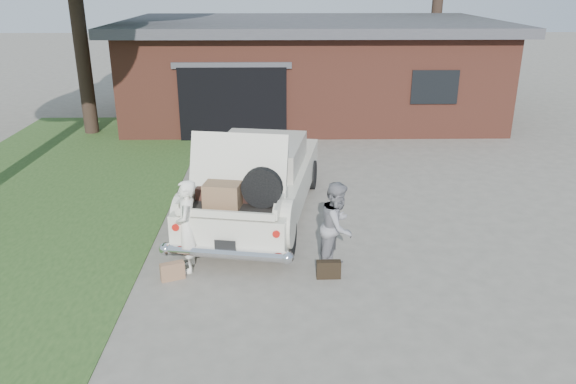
{
  "coord_description": "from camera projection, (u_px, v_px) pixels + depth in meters",
  "views": [
    {
      "loc": [
        -0.18,
        -8.59,
        4.59
      ],
      "look_at": [
        0.0,
        0.6,
        1.1
      ],
      "focal_mm": 35.0,
      "sensor_mm": 36.0,
      "label": 1
    }
  ],
  "objects": [
    {
      "name": "woman_left",
      "position": [
        187.0,
        226.0,
        9.22
      ],
      "size": [
        0.41,
        0.59,
        1.58
      ],
      "primitive_type": "imported",
      "rotation": [
        0.0,
        0.0,
        -1.52
      ],
      "color": "white",
      "rests_on": "ground"
    },
    {
      "name": "ground",
      "position": [
        289.0,
        264.0,
        9.66
      ],
      "size": [
        90.0,
        90.0,
        0.0
      ],
      "primitive_type": "plane",
      "color": "gray",
      "rests_on": "ground"
    },
    {
      "name": "suitcase_left",
      "position": [
        172.0,
        271.0,
        9.11
      ],
      "size": [
        0.41,
        0.26,
        0.3
      ],
      "primitive_type": "cube",
      "rotation": [
        0.0,
        0.0,
        0.39
      ],
      "color": "#9C6E4F",
      "rests_on": "ground"
    },
    {
      "name": "woman_right",
      "position": [
        337.0,
        226.0,
        9.26
      ],
      "size": [
        0.84,
        0.92,
        1.54
      ],
      "primitive_type": "imported",
      "rotation": [
        0.0,
        0.0,
        1.15
      ],
      "color": "gray",
      "rests_on": "ground"
    },
    {
      "name": "house",
      "position": [
        310.0,
        68.0,
        19.81
      ],
      "size": [
        12.8,
        7.8,
        3.3
      ],
      "color": "brown",
      "rests_on": "ground"
    },
    {
      "name": "suitcase_right",
      "position": [
        329.0,
        270.0,
        9.16
      ],
      "size": [
        0.4,
        0.13,
        0.31
      ],
      "primitive_type": "cube",
      "rotation": [
        0.0,
        0.0,
        0.02
      ],
      "color": "black",
      "rests_on": "ground"
    },
    {
      "name": "grass_strip",
      "position": [
        37.0,
        201.0,
        12.36
      ],
      "size": [
        6.0,
        16.0,
        0.02
      ],
      "primitive_type": "cube",
      "color": "#2D4C1E",
      "rests_on": "ground"
    },
    {
      "name": "sedan",
      "position": [
        257.0,
        180.0,
        11.37
      ],
      "size": [
        2.88,
        5.51,
        2.12
      ],
      "rotation": [
        0.0,
        0.0,
        -0.17
      ],
      "color": "beige",
      "rests_on": "ground"
    }
  ]
}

